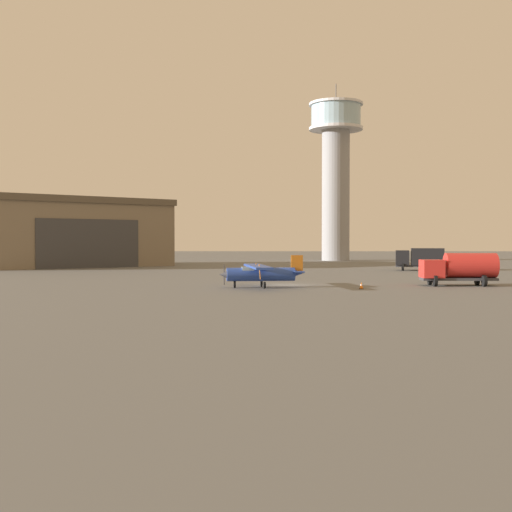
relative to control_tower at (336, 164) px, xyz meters
name	(u,v)px	position (x,y,z in m)	size (l,w,h in m)	color
ground_plane	(288,285)	(-12.80, -76.32, -20.22)	(400.00, 400.00, 0.00)	#60605E
control_tower	(336,164)	(0.00, 0.00, 0.00)	(11.16, 11.16, 36.80)	gray
hangar	(66,233)	(-47.18, -31.15, -14.78)	(35.96, 34.06, 10.84)	#7A6B56
airplane_blue	(262,273)	(-15.19, -79.73, -18.89)	(7.56, 9.65, 2.84)	#2847A8
truck_fuel_tanker_red	(461,268)	(2.93, -77.09, -18.57)	(6.76, 3.22, 3.00)	#38383D
truck_box_black	(420,258)	(6.68, -46.12, -18.48)	(6.83, 4.09, 3.08)	#38383D
traffic_cone_near_left	(361,286)	(-6.72, -81.21, -19.92)	(0.36, 0.36, 0.59)	black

